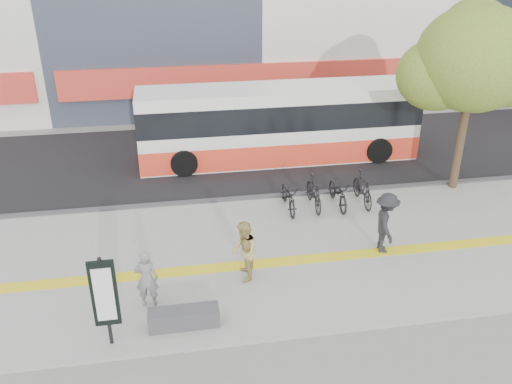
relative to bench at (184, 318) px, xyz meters
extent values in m
plane|color=slate|center=(2.60, 1.20, -0.30)|extent=(120.00, 120.00, 0.00)
cube|color=gray|center=(2.60, 2.70, -0.27)|extent=(40.00, 7.00, 0.08)
cube|color=yellow|center=(2.60, 2.20, -0.22)|extent=(40.00, 0.45, 0.01)
cube|color=black|center=(2.60, 10.20, -0.28)|extent=(40.00, 8.00, 0.06)
cube|color=#333335|center=(2.60, 6.20, -0.23)|extent=(40.00, 0.25, 0.14)
cube|color=red|center=(4.60, 15.25, 1.70)|extent=(19.00, 0.50, 1.40)
cube|color=#333335|center=(0.00, 0.00, 0.00)|extent=(1.60, 0.45, 0.45)
cylinder|color=black|center=(-1.60, -0.30, 0.88)|extent=(0.08, 0.08, 2.20)
cube|color=black|center=(-1.60, -0.30, 1.09)|extent=(0.55, 0.08, 1.60)
cube|color=white|center=(-1.60, -0.35, 1.09)|extent=(0.40, 0.02, 1.30)
cylinder|color=#39291A|center=(9.80, 5.90, 1.38)|extent=(0.28, 0.28, 3.20)
ellipsoid|color=#506D24|center=(9.80, 5.90, 4.29)|extent=(3.80, 3.80, 3.42)
ellipsoid|color=#506D24|center=(8.80, 6.40, 3.69)|extent=(2.60, 2.60, 2.34)
ellipsoid|color=#506D24|center=(10.70, 5.50, 3.90)|extent=(2.40, 2.40, 2.16)
ellipsoid|color=#506D24|center=(10.10, 6.70, 5.10)|extent=(2.20, 2.20, 1.98)
cube|color=white|center=(4.25, 9.70, 1.20)|extent=(10.87, 2.26, 2.90)
cube|color=#F03F26|center=(4.25, 9.70, 0.25)|extent=(10.89, 2.28, 0.91)
cube|color=black|center=(4.25, 9.70, 1.70)|extent=(10.89, 2.28, 1.00)
cylinder|color=black|center=(0.44, 8.57, 0.25)|extent=(1.00, 0.32, 1.00)
cylinder|color=black|center=(0.44, 10.83, 0.25)|extent=(1.00, 0.32, 1.00)
cylinder|color=black|center=(8.05, 8.57, 0.25)|extent=(1.00, 0.32, 1.00)
cylinder|color=black|center=(8.05, 10.83, 0.25)|extent=(1.00, 0.32, 1.00)
imported|color=black|center=(3.64, 5.20, 0.26)|extent=(0.67, 1.85, 0.97)
imported|color=black|center=(4.47, 5.20, 0.31)|extent=(0.53, 1.80, 1.08)
imported|color=black|center=(5.31, 5.20, 0.26)|extent=(0.67, 1.85, 0.97)
imported|color=black|center=(6.14, 5.20, 0.31)|extent=(0.53, 1.80, 1.08)
imported|color=black|center=(-0.80, 0.92, 0.53)|extent=(0.59, 0.43, 1.51)
imported|color=tan|center=(1.63, 1.61, 0.59)|extent=(0.68, 0.84, 1.63)
imported|color=black|center=(5.71, 2.29, 0.66)|extent=(0.86, 1.25, 1.77)
camera|label=1|loc=(-0.02, -9.69, 7.79)|focal=37.07mm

